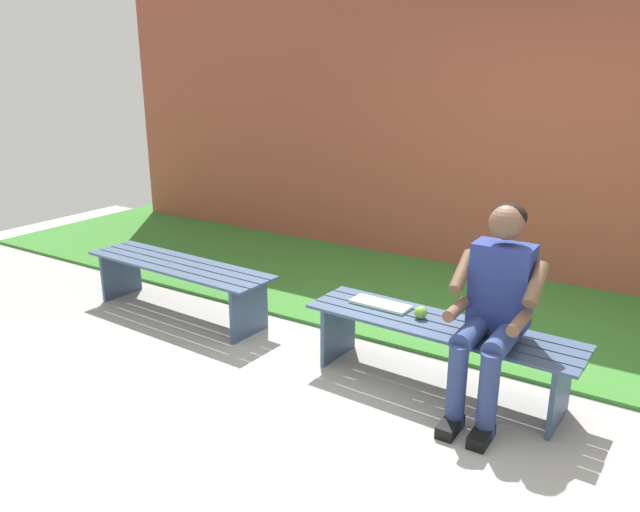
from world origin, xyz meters
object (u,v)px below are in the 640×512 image
at_px(apple, 421,313).
at_px(person_seated, 494,304).
at_px(bench_near, 439,339).
at_px(bench_far, 179,275).
at_px(book_open, 380,305).

bearing_deg(apple, person_seated, 167.39).
bearing_deg(apple, bench_near, 176.06).
height_order(bench_near, person_seated, person_seated).
relative_size(bench_near, apple, 21.32).
bearing_deg(bench_far, bench_near, 180.00).
distance_m(apple, book_open, 0.32).
height_order(bench_far, book_open, book_open).
bearing_deg(apple, bench_far, 0.25).
distance_m(bench_near, book_open, 0.47).
bearing_deg(person_seated, bench_near, -15.78).
relative_size(bench_far, apple, 21.40).
bearing_deg(book_open, apple, 172.82).
relative_size(bench_near, bench_far, 1.00).
bearing_deg(bench_near, apple, -3.94).
bearing_deg(bench_near, bench_far, -0.00).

